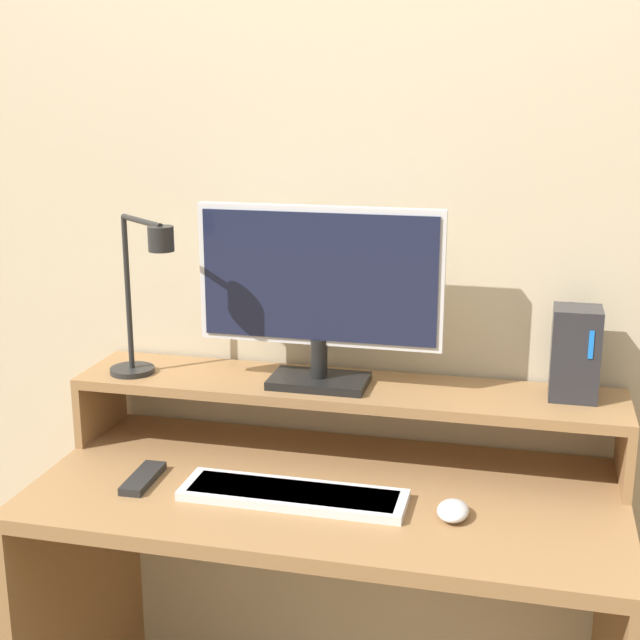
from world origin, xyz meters
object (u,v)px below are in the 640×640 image
object	(u,v)px
monitor	(319,288)
remote_control	(143,478)
desk_lamp	(144,295)
mouse	(453,511)
router_dock	(575,353)
keyboard	(293,494)

from	to	relation	value
monitor	remote_control	bearing A→B (deg)	-145.12
desk_lamp	mouse	distance (m)	0.77
monitor	desk_lamp	bearing A→B (deg)	-169.48
router_dock	mouse	xyz separation A→B (m)	(-0.21, -0.27, -0.24)
monitor	keyboard	bearing A→B (deg)	-89.43
desk_lamp	monitor	bearing A→B (deg)	10.52
monitor	keyboard	xyz separation A→B (m)	(0.00, -0.22, -0.36)
desk_lamp	router_dock	xyz separation A→B (m)	(0.89, 0.11, -0.10)
keyboard	monitor	bearing A→B (deg)	90.57
router_dock	keyboard	distance (m)	0.63
router_dock	monitor	bearing A→B (deg)	-175.14
remote_control	router_dock	bearing A→B (deg)	17.50
monitor	remote_control	world-z (taller)	monitor
router_dock	mouse	world-z (taller)	router_dock
router_dock	keyboard	world-z (taller)	router_dock
desk_lamp	keyboard	bearing A→B (deg)	-23.03
desk_lamp	keyboard	size ratio (longest dim) A/B	0.80
monitor	keyboard	distance (m)	0.43
router_dock	keyboard	bearing A→B (deg)	-152.78
router_dock	remote_control	xyz separation A→B (m)	(-0.84, -0.26, -0.25)
monitor	mouse	world-z (taller)	monitor
monitor	mouse	size ratio (longest dim) A/B	6.03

